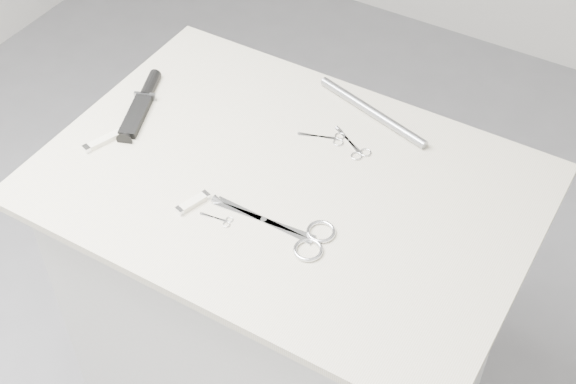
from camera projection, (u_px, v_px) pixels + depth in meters
The scene contains 10 objects.
plinth at pixel (287, 316), 1.97m from camera, with size 0.90×0.60×0.90m, color beige.
display_board at pixel (287, 184), 1.64m from camera, with size 1.00×0.70×0.02m, color beige.
large_shears at pixel (296, 233), 1.53m from camera, with size 0.25×0.11×0.01m.
embroidery_scissors_a at pixel (329, 138), 1.72m from camera, with size 0.10×0.06×0.00m.
embroidery_scissors_b at pixel (355, 148), 1.70m from camera, with size 0.11×0.08×0.00m.
tiny_scissors at pixel (221, 220), 1.56m from camera, with size 0.07×0.03×0.00m.
sheathed_knife at pixel (143, 101), 1.80m from camera, with size 0.11×0.22×0.03m.
pocket_knife_a at pixel (105, 139), 1.71m from camera, with size 0.06×0.10×0.01m.
pocket_knife_b at pixel (193, 203), 1.58m from camera, with size 0.04×0.08×0.01m.
metal_rail at pixel (372, 112), 1.77m from camera, with size 0.02×0.02×0.30m, color gray.
Camera 1 is at (0.59, -1.00, 2.07)m, focal length 50.00 mm.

